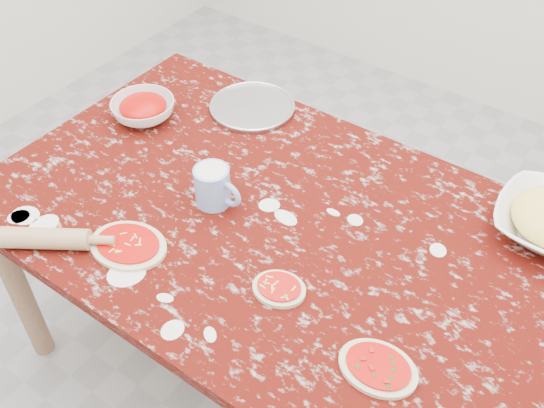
{
  "coord_description": "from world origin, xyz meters",
  "views": [
    {
      "loc": [
        0.7,
        -0.98,
        1.95
      ],
      "look_at": [
        0.0,
        0.0,
        0.8
      ],
      "focal_mm": 41.05,
      "sensor_mm": 36.0,
      "label": 1
    }
  ],
  "objects_px": {
    "pizza_tray": "(252,107)",
    "sauce_bowl": "(143,110)",
    "rolling_pin": "(36,238)",
    "flour_mug": "(214,186)",
    "worktable": "(272,238)"
  },
  "relations": [
    {
      "from": "pizza_tray",
      "to": "sauce_bowl",
      "type": "bearing_deg",
      "value": -136.03
    },
    {
      "from": "sauce_bowl",
      "to": "rolling_pin",
      "type": "relative_size",
      "value": 0.73
    },
    {
      "from": "pizza_tray",
      "to": "rolling_pin",
      "type": "xyz_separation_m",
      "value": [
        -0.08,
        -0.82,
        0.02
      ]
    },
    {
      "from": "sauce_bowl",
      "to": "pizza_tray",
      "type": "bearing_deg",
      "value": 43.97
    },
    {
      "from": "pizza_tray",
      "to": "sauce_bowl",
      "type": "height_order",
      "value": "sauce_bowl"
    },
    {
      "from": "flour_mug",
      "to": "rolling_pin",
      "type": "height_order",
      "value": "flour_mug"
    },
    {
      "from": "pizza_tray",
      "to": "sauce_bowl",
      "type": "relative_size",
      "value": 1.36
    },
    {
      "from": "rolling_pin",
      "to": "pizza_tray",
      "type": "bearing_deg",
      "value": 84.22
    },
    {
      "from": "rolling_pin",
      "to": "sauce_bowl",
      "type": "bearing_deg",
      "value": 106.7
    },
    {
      "from": "worktable",
      "to": "pizza_tray",
      "type": "bearing_deg",
      "value": 132.91
    },
    {
      "from": "worktable",
      "to": "sauce_bowl",
      "type": "bearing_deg",
      "value": 167.65
    },
    {
      "from": "sauce_bowl",
      "to": "rolling_pin",
      "type": "xyz_separation_m",
      "value": [
        0.17,
        -0.57,
        -0.0
      ]
    },
    {
      "from": "flour_mug",
      "to": "rolling_pin",
      "type": "xyz_separation_m",
      "value": [
        -0.27,
        -0.4,
        -0.03
      ]
    },
    {
      "from": "sauce_bowl",
      "to": "flour_mug",
      "type": "xyz_separation_m",
      "value": [
        0.44,
        -0.18,
        0.03
      ]
    },
    {
      "from": "flour_mug",
      "to": "rolling_pin",
      "type": "bearing_deg",
      "value": -124.18
    }
  ]
}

